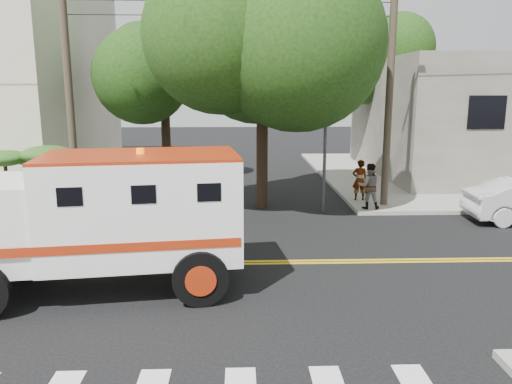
{
  "coord_description": "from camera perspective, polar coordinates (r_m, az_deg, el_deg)",
  "views": [
    {
      "loc": [
        0.6,
        -12.8,
        4.59
      ],
      "look_at": [
        1.1,
        1.71,
        1.6
      ],
      "focal_mm": 35.0,
      "sensor_mm": 36.0,
      "label": 1
    }
  ],
  "objects": [
    {
      "name": "ground",
      "position": [
        13.61,
        -4.42,
        -8.1
      ],
      "size": [
        100.0,
        100.0,
        0.0
      ],
      "primitive_type": "plane",
      "color": "black",
      "rests_on": "ground"
    },
    {
      "name": "sidewalk_ne",
      "position": [
        29.64,
        23.88,
        1.87
      ],
      "size": [
        17.0,
        17.0,
        0.15
      ],
      "primitive_type": "cube",
      "color": "gray",
      "rests_on": "ground"
    },
    {
      "name": "building_right",
      "position": [
        30.46,
        26.51,
        7.72
      ],
      "size": [
        14.0,
        12.0,
        6.0
      ],
      "primitive_type": "cube",
      "color": "#605D52",
      "rests_on": "sidewalk_ne"
    },
    {
      "name": "utility_pole_left",
      "position": [
        19.8,
        -20.59,
        10.65
      ],
      "size": [
        0.28,
        0.28,
        9.0
      ],
      "primitive_type": "cylinder",
      "color": "#382D23",
      "rests_on": "ground"
    },
    {
      "name": "utility_pole_right",
      "position": [
        19.84,
        15.02,
        10.99
      ],
      "size": [
        0.28,
        0.28,
        9.0
      ],
      "primitive_type": "cylinder",
      "color": "#382D23",
      "rests_on": "ground"
    },
    {
      "name": "tree_main",
      "position": [
        19.23,
        2.17,
        19.43
      ],
      "size": [
        6.08,
        5.7,
        9.85
      ],
      "color": "black",
      "rests_on": "ground"
    },
    {
      "name": "tree_left",
      "position": [
        24.83,
        -9.85,
        14.1
      ],
      "size": [
        4.48,
        4.2,
        7.7
      ],
      "color": "black",
      "rests_on": "ground"
    },
    {
      "name": "tree_right",
      "position": [
        29.77,
        14.57,
        14.17
      ],
      "size": [
        4.8,
        4.5,
        8.2
      ],
      "color": "black",
      "rests_on": "ground"
    },
    {
      "name": "traffic_signal",
      "position": [
        18.83,
        7.86,
        4.32
      ],
      "size": [
        0.15,
        0.18,
        3.6
      ],
      "color": "#3F3F42",
      "rests_on": "ground"
    },
    {
      "name": "accessibility_sign",
      "position": [
        20.41,
        -21.41,
        1.74
      ],
      "size": [
        0.45,
        0.1,
        2.02
      ],
      "color": "#3F3F42",
      "rests_on": "ground"
    },
    {
      "name": "palm_planter",
      "position": [
        21.23,
        -24.21,
        2.64
      ],
      "size": [
        3.52,
        2.63,
        2.36
      ],
      "color": "#1E3314",
      "rests_on": "sidewalk_nw"
    },
    {
      "name": "armored_truck",
      "position": [
        11.89,
        -17.12,
        -2.43
      ],
      "size": [
        7.23,
        3.54,
        3.17
      ],
      "rotation": [
        0.0,
        0.0,
        0.13
      ],
      "color": "white",
      "rests_on": "ground"
    },
    {
      "name": "pedestrian_a",
      "position": [
        20.7,
        11.76,
        1.36
      ],
      "size": [
        0.63,
        0.44,
        1.66
      ],
      "primitive_type": "imported",
      "rotation": [
        0.0,
        0.0,
        3.07
      ],
      "color": "gray",
      "rests_on": "sidewalk_ne"
    },
    {
      "name": "pedestrian_b",
      "position": [
        19.28,
        12.8,
        0.66
      ],
      "size": [
        0.92,
        0.76,
        1.73
      ],
      "primitive_type": "imported",
      "rotation": [
        0.0,
        0.0,
        3.01
      ],
      "color": "gray",
      "rests_on": "sidewalk_ne"
    }
  ]
}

